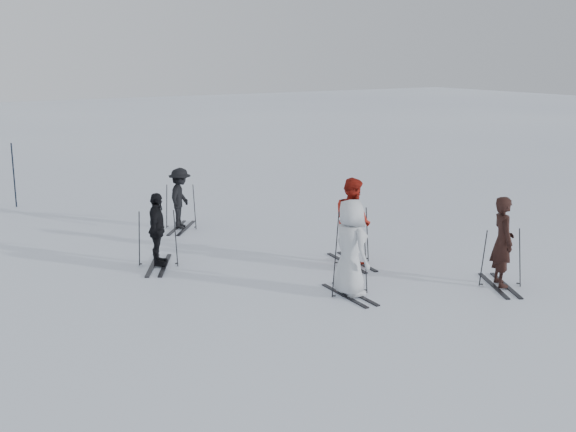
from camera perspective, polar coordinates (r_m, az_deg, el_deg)
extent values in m
plane|color=silver|center=(16.38, 1.85, -4.08)|extent=(120.00, 120.00, 0.00)
imported|color=black|center=(15.48, 16.60, -2.04)|extent=(0.72, 0.81, 1.88)
imported|color=maroon|center=(16.54, 5.12, -0.43)|extent=(0.85, 1.04, 1.97)
imported|color=#B8BEC3|center=(14.32, 4.97, -2.60)|extent=(0.67, 0.98, 1.94)
imported|color=black|center=(16.53, -10.30, -1.14)|extent=(0.83, 1.05, 1.66)
imported|color=black|center=(19.95, -8.50, 1.33)|extent=(1.15, 1.22, 1.66)
cylinder|color=black|center=(24.03, -20.85, 3.03)|extent=(0.04, 0.04, 2.02)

